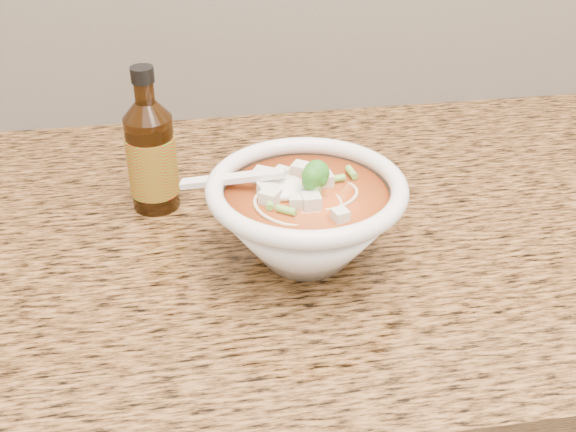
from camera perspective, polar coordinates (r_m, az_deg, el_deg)
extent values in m
cube|color=brown|center=(0.92, 10.98, -0.42)|extent=(4.00, 0.68, 0.04)
cylinder|color=white|center=(0.80, 1.41, -2.93)|extent=(0.09, 0.09, 0.01)
torus|color=white|center=(0.76, 1.49, 2.24)|extent=(0.21, 0.21, 0.02)
torus|color=beige|center=(0.76, 0.60, 1.72)|extent=(0.13, 0.13, 0.00)
torus|color=beige|center=(0.78, 2.07, 2.38)|extent=(0.11, 0.11, 0.00)
torus|color=beige|center=(0.77, 2.70, 1.82)|extent=(0.13, 0.13, 0.00)
torus|color=beige|center=(0.76, 2.73, 1.17)|extent=(0.09, 0.09, 0.00)
torus|color=beige|center=(0.78, 2.49, 1.86)|extent=(0.11, 0.11, 0.00)
torus|color=beige|center=(0.76, 2.22, 0.70)|extent=(0.11, 0.11, 0.00)
cube|color=silver|center=(0.80, 2.30, 3.82)|extent=(0.02, 0.02, 0.02)
cube|color=silver|center=(0.72, 3.35, 0.30)|extent=(0.02, 0.02, 0.02)
cube|color=silver|center=(0.77, 4.56, 2.56)|extent=(0.02, 0.02, 0.02)
cube|color=silver|center=(0.77, 5.43, 2.46)|extent=(0.02, 0.02, 0.02)
cube|color=silver|center=(0.72, 3.79, 0.09)|extent=(0.02, 0.02, 0.02)
cube|color=silver|center=(0.75, 0.19, 1.66)|extent=(0.02, 0.02, 0.02)
cube|color=silver|center=(0.75, 5.66, 1.60)|extent=(0.02, 0.02, 0.01)
cube|color=silver|center=(0.77, -0.72, 2.31)|extent=(0.02, 0.02, 0.02)
cube|color=silver|center=(0.76, -0.14, 2.20)|extent=(0.02, 0.02, 0.01)
ellipsoid|color=#196014|center=(0.74, 2.08, 2.73)|extent=(0.04, 0.04, 0.04)
cylinder|color=#75C14A|center=(0.74, -1.12, 1.05)|extent=(0.02, 0.02, 0.01)
cylinder|color=#75C14A|center=(0.79, -1.27, 3.57)|extent=(0.02, 0.02, 0.01)
cylinder|color=#75C14A|center=(0.72, -1.52, 0.17)|extent=(0.01, 0.02, 0.01)
cylinder|color=#75C14A|center=(0.79, 2.35, 3.49)|extent=(0.01, 0.02, 0.01)
cylinder|color=#75C14A|center=(0.78, 0.27, 3.09)|extent=(0.02, 0.01, 0.01)
ellipsoid|color=white|center=(0.76, -0.33, 2.24)|extent=(0.05, 0.05, 0.02)
cube|color=white|center=(0.77, -4.41, 2.98)|extent=(0.11, 0.05, 0.03)
cylinder|color=#341B07|center=(0.88, -10.67, 4.15)|extent=(0.06, 0.06, 0.12)
cylinder|color=#341B07|center=(0.84, -11.30, 9.59)|extent=(0.02, 0.02, 0.02)
cylinder|color=black|center=(0.84, -11.45, 10.91)|extent=(0.03, 0.03, 0.02)
cylinder|color=red|center=(0.88, -10.66, 4.02)|extent=(0.06, 0.06, 0.07)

